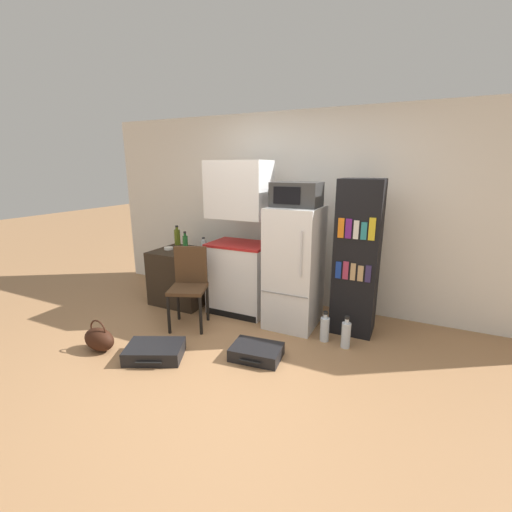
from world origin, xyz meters
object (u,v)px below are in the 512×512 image
microwave (297,194)px  handbag (99,339)px  side_table (183,276)px  bookshelf (357,258)px  refrigerator (294,267)px  bottle_green_tall (185,243)px  suitcase_small_flat (155,351)px  suitcase_large_flat (256,352)px  kitchen_hutch (240,245)px  chair (189,280)px  bottle_olive_oil (177,237)px  water_bottle_middle (325,328)px  bottle_clear_short (204,245)px  bowl (169,248)px  water_bottle_front (346,334)px

microwave → handbag: size_ratio=1.44×
side_table → bookshelf: 2.35m
bookshelf → handbag: (-2.25, -1.58, -0.73)m
refrigerator → bookshelf: bookshelf is taller
bottle_green_tall → suitcase_small_flat: (0.54, -1.29, -0.78)m
side_table → suitcase_large_flat: bearing=-29.9°
kitchen_hutch → bookshelf: kitchen_hutch is taller
bottle_green_tall → handbag: 1.59m
bookshelf → chair: size_ratio=1.85×
bottle_olive_oil → handbag: size_ratio=0.78×
water_bottle_middle → handbag: bearing=-149.6°
refrigerator → chair: bearing=-154.1°
microwave → bookshelf: 0.97m
bottle_clear_short → suitcase_large_flat: size_ratio=0.36×
kitchen_hutch → bottle_clear_short: (-0.58, 0.05, -0.08)m
kitchen_hutch → bottle_green_tall: size_ratio=6.92×
bottle_clear_short → chair: bearing=-70.9°
bowl → chair: (0.70, -0.50, -0.20)m
refrigerator → suitcase_small_flat: refrigerator is taller
chair → water_bottle_front: size_ratio=2.65×
refrigerator → bookshelf: (0.68, 0.12, 0.16)m
chair → handbag: bearing=-138.5°
side_table → suitcase_small_flat: 1.50m
side_table → bowl: (-0.19, -0.03, 0.38)m
suitcase_large_flat → suitcase_small_flat: (-0.91, -0.43, 0.01)m
kitchen_hutch → bottle_clear_short: 0.58m
side_table → water_bottle_front: size_ratio=2.09×
suitcase_large_flat → suitcase_small_flat: 1.00m
suitcase_large_flat → water_bottle_middle: water_bottle_middle is taller
bowl → water_bottle_middle: bearing=-6.0°
bottle_clear_short → bowl: size_ratio=1.53×
bottle_olive_oil → bowl: (0.08, -0.30, -0.10)m
bottle_clear_short → water_bottle_middle: bottle_clear_short is taller
side_table → water_bottle_front: side_table is taller
refrigerator → bottle_clear_short: 1.33m
bottle_olive_oil → handbag: bottle_olive_oil is taller
bottle_green_tall → handbag: size_ratio=0.76×
bowl → kitchen_hutch: bearing=4.9°
bottle_green_tall → refrigerator: bearing=1.6°
refrigerator → bottle_clear_short: size_ratio=7.59×
bookshelf → water_bottle_middle: bookshelf is taller
bottle_clear_short → handbag: bottle_clear_short is taller
side_table → handbag: 1.47m
microwave → chair: bearing=-154.1°
bowl → bottle_green_tall: bearing=-1.6°
bowl → microwave: bearing=1.0°
side_table → bottle_green_tall: bearing=-19.3°
water_bottle_front → water_bottle_middle: size_ratio=1.03×
side_table → chair: size_ratio=0.79×
refrigerator → suitcase_small_flat: 1.76m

